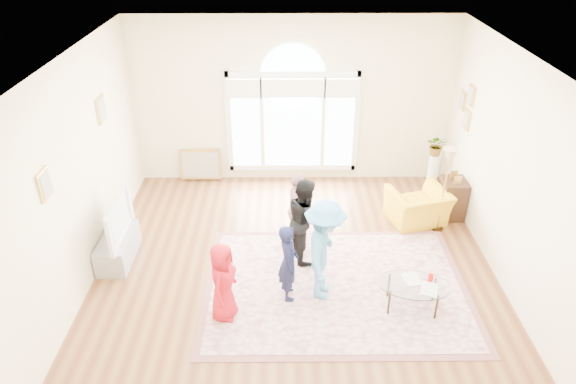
{
  "coord_description": "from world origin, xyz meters",
  "views": [
    {
      "loc": [
        -0.16,
        -6.19,
        4.91
      ],
      "look_at": [
        -0.11,
        0.3,
        1.2
      ],
      "focal_mm": 32.0,
      "sensor_mm": 36.0,
      "label": 1
    }
  ],
  "objects_px": {
    "tv_console": "(118,248)",
    "coffee_table": "(414,285)",
    "armchair": "(418,207)",
    "area_rug": "(336,286)",
    "television": "(113,219)"
  },
  "relations": [
    {
      "from": "tv_console",
      "to": "coffee_table",
      "type": "relative_size",
      "value": 0.94
    },
    {
      "from": "armchair",
      "to": "tv_console",
      "type": "bearing_deg",
      "value": -4.35
    },
    {
      "from": "armchair",
      "to": "area_rug",
      "type": "bearing_deg",
      "value": 31.77
    },
    {
      "from": "coffee_table",
      "to": "armchair",
      "type": "bearing_deg",
      "value": 84.66
    },
    {
      "from": "area_rug",
      "to": "coffee_table",
      "type": "bearing_deg",
      "value": -24.43
    },
    {
      "from": "area_rug",
      "to": "tv_console",
      "type": "bearing_deg",
      "value": 168.13
    },
    {
      "from": "television",
      "to": "coffee_table",
      "type": "relative_size",
      "value": 1.07
    },
    {
      "from": "tv_console",
      "to": "armchair",
      "type": "bearing_deg",
      "value": 11.9
    },
    {
      "from": "tv_console",
      "to": "coffee_table",
      "type": "height_order",
      "value": "coffee_table"
    },
    {
      "from": "coffee_table",
      "to": "armchair",
      "type": "distance_m",
      "value": 2.25
    },
    {
      "from": "area_rug",
      "to": "television",
      "type": "xyz_separation_m",
      "value": [
        -3.32,
        0.7,
        0.74
      ]
    },
    {
      "from": "area_rug",
      "to": "television",
      "type": "distance_m",
      "value": 3.48
    },
    {
      "from": "tv_console",
      "to": "coffee_table",
      "type": "bearing_deg",
      "value": -14.9
    },
    {
      "from": "area_rug",
      "to": "tv_console",
      "type": "height_order",
      "value": "tv_console"
    },
    {
      "from": "area_rug",
      "to": "armchair",
      "type": "xyz_separation_m",
      "value": [
        1.56,
        1.73,
        0.3
      ]
    }
  ]
}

